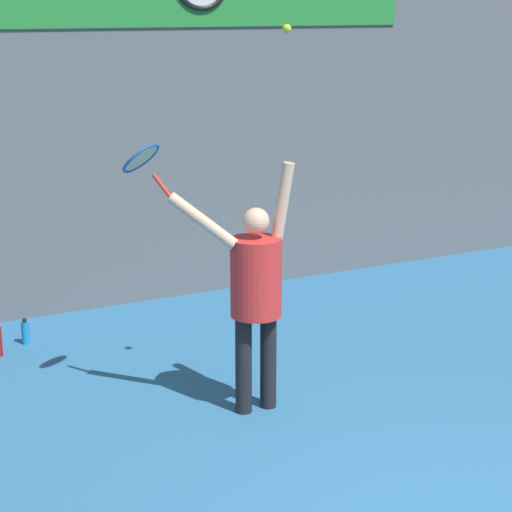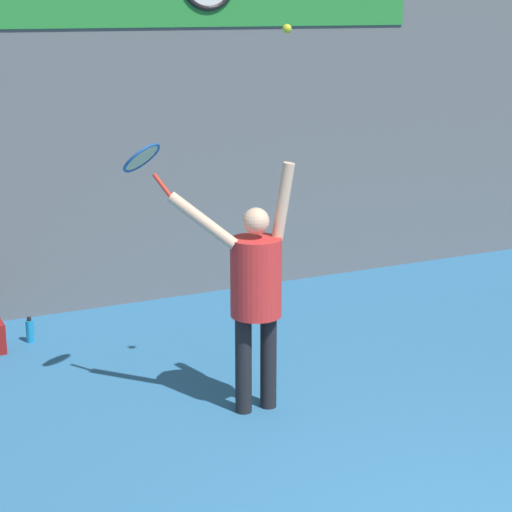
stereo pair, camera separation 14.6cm
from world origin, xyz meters
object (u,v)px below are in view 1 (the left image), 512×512
object	(u,v)px
tennis_racket	(142,160)
tennis_ball	(287,29)
water_bottle	(25,332)
tennis_player	(255,286)

from	to	relation	value
tennis_racket	tennis_ball	world-z (taller)	tennis_ball
tennis_ball	water_bottle	world-z (taller)	tennis_ball
tennis_player	tennis_racket	xyz separation A→B (m)	(-0.70, 0.51, 0.95)
tennis_ball	tennis_player	bearing A→B (deg)	168.63
tennis_player	water_bottle	world-z (taller)	tennis_player
tennis_player	water_bottle	size ratio (longest dim) A/B	7.89
tennis_player	tennis_ball	bearing A→B (deg)	-11.37
tennis_racket	tennis_player	bearing A→B (deg)	-35.99
tennis_racket	tennis_ball	xyz separation A→B (m)	(0.93, -0.55, 0.97)
tennis_player	tennis_ball	distance (m)	1.93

